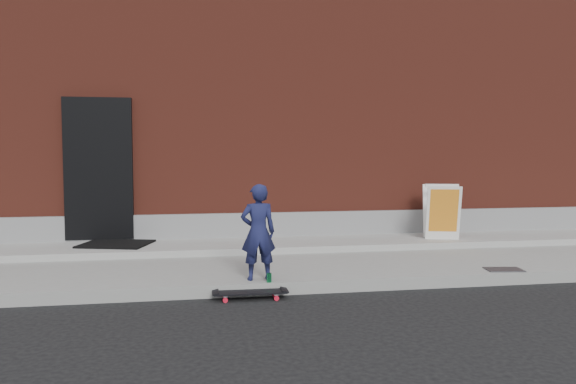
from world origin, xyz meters
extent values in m
plane|color=black|center=(0.00, 0.00, 0.00)|extent=(80.00, 80.00, 0.00)
cube|color=gray|center=(0.00, 1.50, 0.07)|extent=(20.00, 3.00, 0.15)
cube|color=gray|center=(0.00, 2.40, 0.20)|extent=(20.00, 1.20, 0.10)
cube|color=maroon|center=(0.00, 7.00, 2.50)|extent=(20.00, 8.00, 5.00)
cube|color=gray|center=(0.00, 2.97, 0.45)|extent=(20.00, 0.10, 0.40)
cube|color=black|center=(-2.60, 2.96, 1.40)|extent=(1.05, 0.12, 2.25)
imported|color=#181B44|center=(-0.39, 0.20, 0.72)|extent=(0.43, 0.29, 1.14)
cylinder|color=red|center=(-0.23, -0.04, 0.03)|extent=(0.06, 0.04, 0.06)
cylinder|color=red|center=(-0.23, -0.22, 0.03)|extent=(0.06, 0.04, 0.06)
cylinder|color=red|center=(-0.80, -0.02, 0.03)|extent=(0.06, 0.04, 0.06)
cylinder|color=red|center=(-0.80, -0.20, 0.03)|extent=(0.06, 0.04, 0.06)
cube|color=#B2B2B7|center=(-0.23, -0.13, 0.07)|extent=(0.06, 0.18, 0.02)
cube|color=#B2B2B7|center=(-0.80, -0.11, 0.07)|extent=(0.06, 0.18, 0.02)
cube|color=black|center=(-0.52, -0.12, 0.08)|extent=(0.83, 0.23, 0.02)
cube|color=white|center=(2.83, 2.05, 0.69)|extent=(0.58, 0.38, 0.87)
cube|color=white|center=(2.94, 2.43, 0.69)|extent=(0.58, 0.38, 0.87)
cube|color=yellow|center=(2.82, 2.03, 0.64)|extent=(0.48, 0.30, 0.70)
cube|color=white|center=(2.88, 2.24, 1.12)|extent=(0.53, 0.19, 0.04)
cylinder|color=#1B8749|center=(-0.28, 0.05, 0.20)|extent=(0.07, 0.07, 0.11)
cube|color=black|center=(-2.30, 2.49, 0.26)|extent=(1.17, 1.04, 0.03)
cube|color=#4A4A4F|center=(2.79, 0.20, 0.16)|extent=(0.49, 0.35, 0.01)
camera|label=1|loc=(-1.17, -6.33, 1.65)|focal=35.00mm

